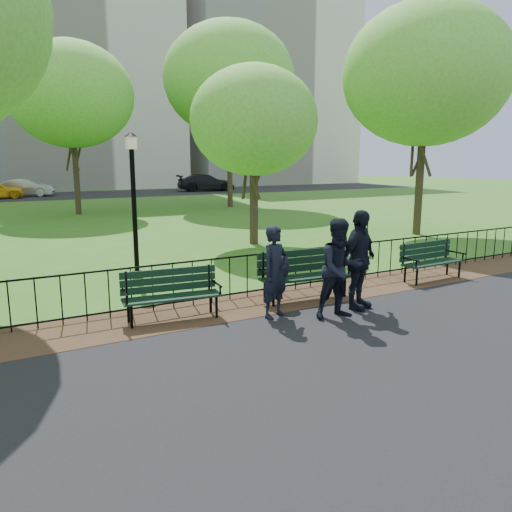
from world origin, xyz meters
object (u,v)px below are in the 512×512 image
tree_mid_e (426,75)px  person_left (275,272)px  person_mid (340,269)px  person_right (359,260)px  park_bench_main (293,269)px  lamppost (134,200)px  tree_near_e (254,121)px  sedan_silver (26,188)px  tree_far_c (71,95)px  park_bench_left_a (171,289)px  tree_far_e (229,79)px  park_bench_right_a (430,257)px  sedan_dark (206,183)px

tree_mid_e → person_left: 12.73m
person_mid → person_right: bearing=29.5°
park_bench_main → lamppost: size_ratio=0.57×
tree_near_e → sedan_silver: tree_near_e is taller
tree_mid_e → tree_far_c: tree_far_c is taller
park_bench_main → park_bench_left_a: (-2.50, 0.11, -0.11)m
person_left → tree_far_c: bearing=72.1°
tree_mid_e → tree_far_e: 13.62m
lamppost → tree_near_e: bearing=30.5°
tree_near_e → tree_far_c: bearing=105.0°
person_mid → sedan_silver: (-1.79, 35.43, -0.23)m
tree_near_e → person_right: bearing=-104.8°
park_bench_right_a → park_bench_main: bearing=177.1°
park_bench_right_a → park_bench_left_a: bearing=176.6°
person_mid → tree_near_e: bearing=78.8°
park_bench_right_a → sedan_dark: (9.22, 33.50, 0.20)m
person_mid → sedan_dark: bearing=77.1°
tree_far_c → tree_mid_e: bearing=-54.3°
tree_far_e → sedan_silver: tree_far_e is taller
person_right → tree_far_e: bearing=49.6°
park_bench_main → tree_mid_e: bearing=34.4°
lamppost → person_mid: size_ratio=1.92×
park_bench_left_a → person_left: 1.87m
tree_mid_e → tree_far_c: bearing=125.7°
tree_mid_e → park_bench_left_a: bearing=-156.1°
tree_mid_e → tree_far_c: (-9.84, 13.71, 0.17)m
tree_mid_e → person_right: bearing=-143.1°
tree_mid_e → tree_far_e: (-1.13, 13.49, 1.51)m
tree_far_e → park_bench_right_a: bearing=-102.7°
tree_near_e → park_bench_right_a: bearing=-80.6°
park_bench_main → lamppost: bearing=124.9°
person_right → sedan_dark: (12.28, 34.46, -0.19)m
person_right → sedan_silver: bearing=73.8°
tree_mid_e → sedan_silver: tree_mid_e is taller
tree_mid_e → sedan_dark: size_ratio=1.62×
lamppost → tree_far_c: (1.49, 15.43, 4.10)m
park_bench_left_a → sedan_dark: (15.56, 33.31, 0.20)m
park_bench_left_a → lamppost: bearing=90.3°
park_bench_left_a → tree_mid_e: tree_mid_e is taller
lamppost → tree_near_e: tree_near_e is taller
lamppost → sedan_silver: 30.58m
person_mid → tree_far_c: bearing=99.6°
lamppost → sedan_silver: size_ratio=0.85×
park_bench_right_a → tree_far_c: tree_far_c is taller
park_bench_right_a → person_right: (-3.05, -0.97, 0.40)m
park_bench_left_a → tree_near_e: tree_near_e is taller
park_bench_left_a → sedan_silver: (0.84, 34.02, 0.11)m
park_bench_main → tree_far_e: tree_far_e is taller
park_bench_main → tree_near_e: (2.76, 6.44, 3.35)m
tree_near_e → sedan_silver: 28.23m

